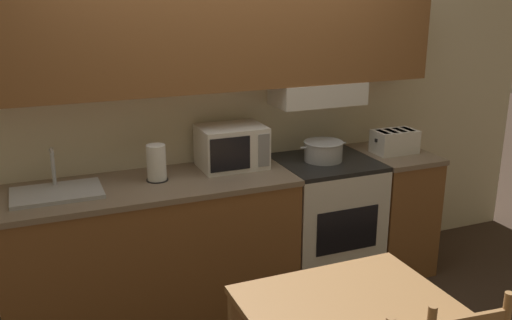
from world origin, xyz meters
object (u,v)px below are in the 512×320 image
object	(u,v)px
sink_basin	(57,192)
paper_towel_roll	(156,163)
microwave	(232,147)
cooking_pot	(323,150)
toaster	(395,141)
stove_range	(324,220)

from	to	relation	value
sink_basin	paper_towel_roll	distance (m)	0.62
microwave	sink_basin	world-z (taller)	microwave
cooking_pot	microwave	distance (m)	0.66
cooking_pot	toaster	distance (m)	0.59
microwave	toaster	world-z (taller)	microwave
toaster	stove_range	bearing A→B (deg)	178.44
toaster	paper_towel_roll	distance (m)	1.78
sink_basin	paper_towel_roll	world-z (taller)	sink_basin
toaster	sink_basin	world-z (taller)	sink_basin
stove_range	toaster	world-z (taller)	toaster
microwave	toaster	size ratio (longest dim) A/B	1.34
stove_range	paper_towel_roll	distance (m)	1.34
stove_range	sink_basin	size ratio (longest dim) A/B	1.75
cooking_pot	sink_basin	world-z (taller)	sink_basin
stove_range	cooking_pot	world-z (taller)	cooking_pot
cooking_pot	paper_towel_roll	size ratio (longest dim) A/B	1.54
paper_towel_roll	sink_basin	bearing A→B (deg)	-176.85
cooking_pot	toaster	size ratio (longest dim) A/B	1.09
toaster	sink_basin	size ratio (longest dim) A/B	0.63
microwave	sink_basin	distance (m)	1.17
sink_basin	stove_range	bearing A→B (deg)	0.00
microwave	sink_basin	size ratio (longest dim) A/B	0.84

